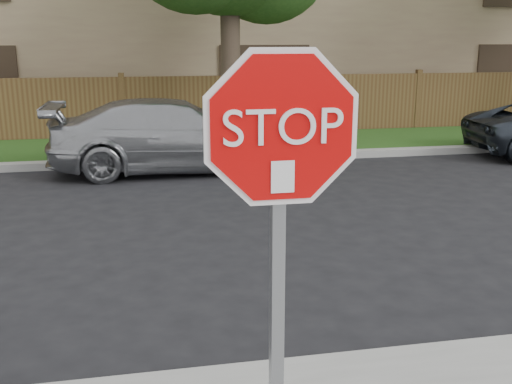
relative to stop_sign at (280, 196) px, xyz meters
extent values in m
cube|color=gray|center=(-0.98, 9.63, -1.75)|extent=(70.00, 0.30, 0.15)
cube|color=#1E4714|center=(-0.98, 11.28, -1.77)|extent=(70.00, 3.00, 0.12)
cube|color=#4F341C|center=(-0.98, 12.88, -1.03)|extent=(70.00, 0.12, 1.60)
cube|color=#9B7F60|center=(-0.98, 18.48, 1.17)|extent=(34.00, 8.00, 6.00)
cylinder|color=#382B21|center=(1.52, 11.18, 0.13)|extent=(0.44, 0.44, 3.92)
cube|color=gray|center=(0.00, 0.05, -0.58)|extent=(0.06, 0.06, 2.30)
cylinder|color=white|center=(0.00, -0.02, 0.32)|extent=(1.01, 0.02, 1.01)
cylinder|color=#C30707|center=(0.00, -0.03, 0.32)|extent=(0.93, 0.02, 0.93)
cube|color=white|center=(0.00, -0.05, 0.10)|extent=(0.11, 0.00, 0.15)
imported|color=#9EA0A4|center=(0.08, 9.01, -1.13)|extent=(4.84, 1.98, 1.40)
camera|label=1|loc=(-0.64, -2.63, 0.72)|focal=42.00mm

